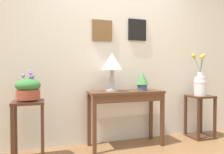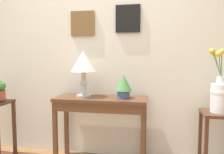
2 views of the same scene
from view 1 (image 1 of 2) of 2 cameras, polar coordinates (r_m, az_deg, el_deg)
The scene contains 8 objects.
back_wall_with_art at distance 3.28m, azimuth 0.18°, elevation 7.47°, with size 9.00×0.13×2.80m.
console_table at distance 3.03m, azimuth 3.81°, elevation -6.13°, with size 1.05×0.40×0.79m.
table_lamp at distance 2.95m, azimuth -0.00°, elevation 3.60°, with size 0.29×0.29×0.53m.
potted_plant_on_console at distance 3.14m, azimuth 8.04°, elevation -0.85°, with size 0.19×0.19×0.27m.
pedestal_stand_left at distance 2.75m, azimuth -21.32°, elevation -13.39°, with size 0.35×0.35×0.72m.
planter_bowl_wide_left at distance 2.67m, azimuth -21.43°, elevation -2.93°, with size 0.28×0.28×0.36m.
pedestal_stand_right at distance 3.76m, azimuth 22.31°, elevation -9.67°, with size 0.35×0.35×0.67m.
flower_vase_tall_right at distance 3.69m, azimuth 22.39°, elevation -1.50°, with size 0.22×0.23×0.67m.
Camera 1 is at (-1.03, -1.61, 1.08)m, focal length 34.37 mm.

